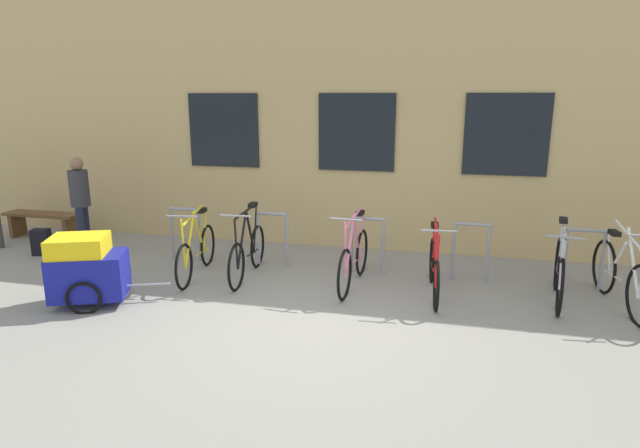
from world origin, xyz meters
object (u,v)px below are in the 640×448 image
(bicycle_red, at_px, (434,268))
(person_browsing, at_px, (80,198))
(bicycle_white, at_px, (621,277))
(backpack, at_px, (41,242))
(bike_trailer, at_px, (87,269))
(bicycle_silver, at_px, (559,271))
(wooden_bench, at_px, (43,220))
(bicycle_black, at_px, (248,252))
(bicycle_yellow, at_px, (196,251))
(bicycle_pink, at_px, (354,259))

(bicycle_red, distance_m, person_browsing, 6.02)
(bicycle_white, relative_size, backpack, 4.18)
(bike_trailer, bearing_deg, bicycle_silver, 14.56)
(bicycle_red, bearing_deg, wooden_bench, 170.19)
(bicycle_black, distance_m, person_browsing, 3.35)
(bicycle_yellow, height_order, bicycle_white, bicycle_white)
(bike_trailer, bearing_deg, bicycle_white, 12.54)
(bicycle_yellow, height_order, wooden_bench, bicycle_yellow)
(bicycle_red, bearing_deg, bike_trailer, -162.14)
(bicycle_yellow, xyz_separation_m, bicycle_black, (0.77, 0.11, 0.01))
(bicycle_red, xyz_separation_m, wooden_bench, (-7.27, 1.26, -0.02))
(bicycle_white, height_order, wooden_bench, bicycle_white)
(bicycle_pink, bearing_deg, bike_trailer, -155.24)
(bicycle_yellow, distance_m, bike_trailer, 1.60)
(bike_trailer, bearing_deg, bicycle_yellow, 57.87)
(bicycle_yellow, xyz_separation_m, bicycle_red, (3.47, 0.04, -0.00))
(bicycle_pink, height_order, person_browsing, person_browsing)
(bicycle_silver, bearing_deg, bicycle_pink, -178.77)
(bicycle_yellow, distance_m, bicycle_white, 5.79)
(bicycle_black, distance_m, bicycle_pink, 1.59)
(bicycle_white, height_order, person_browsing, person_browsing)
(bicycle_black, bearing_deg, bike_trailer, -137.79)
(bicycle_red, distance_m, bike_trailer, 4.54)
(bicycle_silver, bearing_deg, backpack, 178.75)
(person_browsing, bearing_deg, bicycle_yellow, -16.32)
(bike_trailer, relative_size, backpack, 3.33)
(bicycle_silver, relative_size, bicycle_white, 0.92)
(bicycle_yellow, relative_size, bicycle_black, 1.01)
(backpack, bearing_deg, bicycle_red, -19.98)
(person_browsing, distance_m, backpack, 0.98)
(bicycle_silver, xyz_separation_m, bicycle_pink, (-2.71, -0.06, -0.01))
(bike_trailer, height_order, backpack, bike_trailer)
(bicycle_black, distance_m, bicycle_red, 2.71)
(person_browsing, bearing_deg, bike_trailer, -51.87)
(bicycle_black, xyz_separation_m, bicycle_pink, (1.59, 0.01, 0.00))
(bicycle_silver, distance_m, person_browsing, 7.59)
(bicycle_silver, xyz_separation_m, bike_trailer, (-5.92, -1.54, 0.07))
(bike_trailer, relative_size, person_browsing, 0.90)
(bicycle_silver, distance_m, bicycle_red, 1.60)
(bicycle_black, distance_m, bike_trailer, 2.18)
(bike_trailer, distance_m, wooden_bench, 3.97)
(bicycle_silver, bearing_deg, bicycle_white, -4.84)
(bicycle_white, distance_m, person_browsing, 8.31)
(person_browsing, bearing_deg, wooden_bench, 156.56)
(bicycle_red, bearing_deg, backpack, 177.19)
(backpack, bearing_deg, bicycle_silver, -18.42)
(wooden_bench, bearing_deg, bicycle_pink, -10.78)
(bicycle_red, xyz_separation_m, bike_trailer, (-4.32, -1.39, 0.10))
(bicycle_red, relative_size, bike_trailer, 1.18)
(wooden_bench, distance_m, backpack, 1.21)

